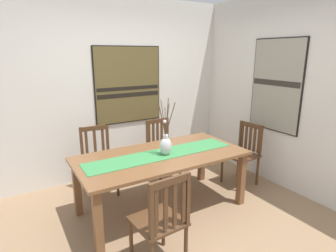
{
  "coord_description": "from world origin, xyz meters",
  "views": [
    {
      "loc": [
        -1.52,
        -2.2,
        1.89
      ],
      "look_at": [
        0.12,
        0.54,
        1.04
      ],
      "focal_mm": 29.62,
      "sensor_mm": 36.0,
      "label": 1
    }
  ],
  "objects_px": {
    "centerpiece_vase": "(166,144)",
    "painting_on_side_wall": "(276,86)",
    "chair_0": "(161,220)",
    "chair_1": "(98,160)",
    "dining_table": "(162,161)",
    "chair_3": "(162,147)",
    "painting_on_back_wall": "(128,85)",
    "chair_2": "(244,152)"
  },
  "relations": [
    {
      "from": "chair_0",
      "to": "chair_1",
      "type": "xyz_separation_m",
      "value": [
        -0.04,
        1.68,
        -0.01
      ]
    },
    {
      "from": "painting_on_side_wall",
      "to": "dining_table",
      "type": "bearing_deg",
      "value": 176.06
    },
    {
      "from": "chair_2",
      "to": "centerpiece_vase",
      "type": "bearing_deg",
      "value": -177.7
    },
    {
      "from": "centerpiece_vase",
      "to": "dining_table",
      "type": "bearing_deg",
      "value": 122.46
    },
    {
      "from": "chair_2",
      "to": "painting_on_side_wall",
      "type": "xyz_separation_m",
      "value": [
        0.41,
        -0.13,
        0.96
      ]
    },
    {
      "from": "dining_table",
      "to": "chair_1",
      "type": "relative_size",
      "value": 2.18
    },
    {
      "from": "chair_0",
      "to": "chair_3",
      "type": "relative_size",
      "value": 1.05
    },
    {
      "from": "painting_on_side_wall",
      "to": "chair_2",
      "type": "bearing_deg",
      "value": 161.8
    },
    {
      "from": "chair_0",
      "to": "chair_3",
      "type": "xyz_separation_m",
      "value": [
        0.97,
        1.7,
        -0.01
      ]
    },
    {
      "from": "chair_2",
      "to": "chair_3",
      "type": "distance_m",
      "value": 1.23
    },
    {
      "from": "chair_0",
      "to": "painting_on_side_wall",
      "type": "relative_size",
      "value": 0.72
    },
    {
      "from": "centerpiece_vase",
      "to": "painting_on_back_wall",
      "type": "distance_m",
      "value": 1.46
    },
    {
      "from": "dining_table",
      "to": "chair_3",
      "type": "distance_m",
      "value": 0.98
    },
    {
      "from": "painting_on_side_wall",
      "to": "chair_1",
      "type": "bearing_deg",
      "value": 157.67
    },
    {
      "from": "chair_0",
      "to": "chair_3",
      "type": "bearing_deg",
      "value": 60.17
    },
    {
      "from": "centerpiece_vase",
      "to": "chair_2",
      "type": "height_order",
      "value": "centerpiece_vase"
    },
    {
      "from": "centerpiece_vase",
      "to": "painting_on_side_wall",
      "type": "relative_size",
      "value": 0.53
    },
    {
      "from": "chair_1",
      "to": "centerpiece_vase",
      "type": "bearing_deg",
      "value": -57.52
    },
    {
      "from": "dining_table",
      "to": "painting_on_back_wall",
      "type": "distance_m",
      "value": 1.52
    },
    {
      "from": "chair_2",
      "to": "chair_3",
      "type": "height_order",
      "value": "chair_2"
    },
    {
      "from": "dining_table",
      "to": "painting_on_side_wall",
      "type": "height_order",
      "value": "painting_on_side_wall"
    },
    {
      "from": "chair_1",
      "to": "chair_2",
      "type": "height_order",
      "value": "chair_1"
    },
    {
      "from": "chair_1",
      "to": "painting_on_side_wall",
      "type": "height_order",
      "value": "painting_on_side_wall"
    },
    {
      "from": "dining_table",
      "to": "chair_3",
      "type": "bearing_deg",
      "value": 60.27
    },
    {
      "from": "painting_on_side_wall",
      "to": "chair_0",
      "type": "bearing_deg",
      "value": -162.21
    },
    {
      "from": "chair_3",
      "to": "centerpiece_vase",
      "type": "bearing_deg",
      "value": -117.11
    },
    {
      "from": "chair_3",
      "to": "chair_0",
      "type": "bearing_deg",
      "value": -119.83
    },
    {
      "from": "chair_1",
      "to": "painting_on_side_wall",
      "type": "distance_m",
      "value": 2.68
    },
    {
      "from": "centerpiece_vase",
      "to": "painting_on_back_wall",
      "type": "relative_size",
      "value": 0.59
    },
    {
      "from": "chair_0",
      "to": "chair_2",
      "type": "xyz_separation_m",
      "value": [
        1.87,
        0.87,
        -0.01
      ]
    },
    {
      "from": "chair_0",
      "to": "dining_table",
      "type": "bearing_deg",
      "value": 60.07
    },
    {
      "from": "chair_0",
      "to": "painting_on_back_wall",
      "type": "bearing_deg",
      "value": 73.45
    },
    {
      "from": "dining_table",
      "to": "chair_3",
      "type": "relative_size",
      "value": 2.25
    },
    {
      "from": "chair_1",
      "to": "painting_on_back_wall",
      "type": "bearing_deg",
      "value": 34.89
    },
    {
      "from": "painting_on_back_wall",
      "to": "painting_on_side_wall",
      "type": "relative_size",
      "value": 0.9
    },
    {
      "from": "chair_3",
      "to": "chair_2",
      "type": "bearing_deg",
      "value": -42.76
    },
    {
      "from": "dining_table",
      "to": "chair_1",
      "type": "height_order",
      "value": "chair_1"
    },
    {
      "from": "chair_0",
      "to": "chair_3",
      "type": "height_order",
      "value": "chair_0"
    },
    {
      "from": "centerpiece_vase",
      "to": "chair_1",
      "type": "xyz_separation_m",
      "value": [
        -0.56,
        0.87,
        -0.38
      ]
    },
    {
      "from": "dining_table",
      "to": "painting_on_back_wall",
      "type": "height_order",
      "value": "painting_on_back_wall"
    },
    {
      "from": "chair_0",
      "to": "chair_1",
      "type": "distance_m",
      "value": 1.68
    },
    {
      "from": "chair_1",
      "to": "chair_2",
      "type": "xyz_separation_m",
      "value": [
        1.91,
        -0.82,
        0.0
      ]
    }
  ]
}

